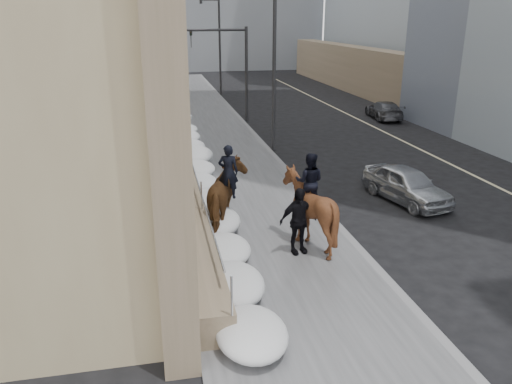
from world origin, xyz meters
TOP-DOWN VIEW (x-y plane):
  - ground at (0.00, 0.00)m, footprint 140.00×140.00m
  - sidewalk at (0.00, 10.00)m, footprint 5.00×80.00m
  - curb at (2.62, 10.00)m, footprint 0.24×80.00m
  - lane_line at (10.50, 10.00)m, footprint 0.15×70.00m
  - streetlight_mid at (2.74, 14.00)m, footprint 1.71×0.24m
  - streetlight_far at (2.74, 34.00)m, footprint 1.71×0.24m
  - traffic_signal at (2.07, 22.00)m, footprint 4.10×0.22m
  - snow_bank at (-1.42, 8.11)m, footprint 1.70×18.10m
  - mounted_horse_left at (-0.98, 4.08)m, footprint 1.75×2.78m
  - mounted_horse_right at (1.19, 2.47)m, footprint 2.45×2.58m
  - pedestrian at (0.74, 2.02)m, footprint 1.22×0.68m
  - car_silver at (6.00, 5.60)m, footprint 2.39×4.15m
  - car_grey at (12.25, 20.74)m, footprint 2.19×4.31m

SIDE VIEW (x-z plane):
  - ground at x=0.00m, z-range 0.00..0.00m
  - lane_line at x=10.50m, z-range 0.00..0.01m
  - sidewalk at x=0.00m, z-range 0.00..0.12m
  - curb at x=2.62m, z-range 0.00..0.12m
  - snow_bank at x=-1.42m, z-range 0.09..0.85m
  - car_grey at x=12.25m, z-range 0.00..1.20m
  - car_silver at x=6.00m, z-range 0.00..1.33m
  - pedestrian at x=0.74m, z-range 0.12..2.08m
  - mounted_horse_left at x=-0.98m, z-range -0.11..2.63m
  - mounted_horse_right at x=1.19m, z-range -0.06..2.72m
  - traffic_signal at x=2.07m, z-range 1.00..7.00m
  - streetlight_mid at x=2.74m, z-range 0.58..8.58m
  - streetlight_far at x=2.74m, z-range 0.58..8.58m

